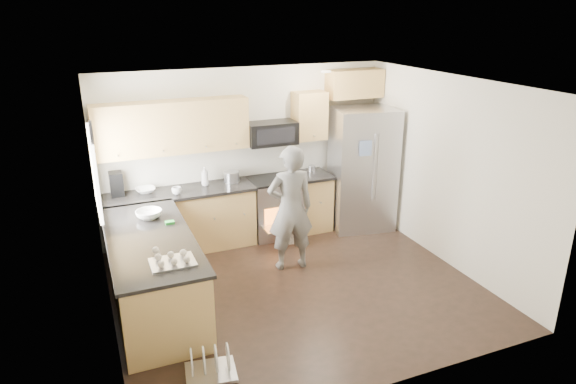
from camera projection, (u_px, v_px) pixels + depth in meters
name	position (u px, v px, depth m)	size (l,w,h in m)	color
ground	(297.00, 288.00, 6.63)	(4.50, 4.50, 0.00)	black
room_shell	(294.00, 164.00, 6.06)	(4.54, 4.04, 2.62)	silver
back_cabinet_run	(214.00, 183.00, 7.61)	(4.45, 0.64, 2.50)	tan
peninsula	(153.00, 272.00, 6.06)	(0.96, 2.36, 1.03)	tan
stove_range	(274.00, 194.00, 8.00)	(0.76, 0.97, 1.79)	#B7B7BC
refrigerator	(362.00, 169.00, 8.20)	(1.07, 0.90, 1.96)	#B7B7BC
person	(290.00, 209.00, 6.88)	(0.63, 0.42, 1.74)	slate
dish_rack	(210.00, 367.00, 5.05)	(0.54, 0.46, 0.30)	#B7B7BC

